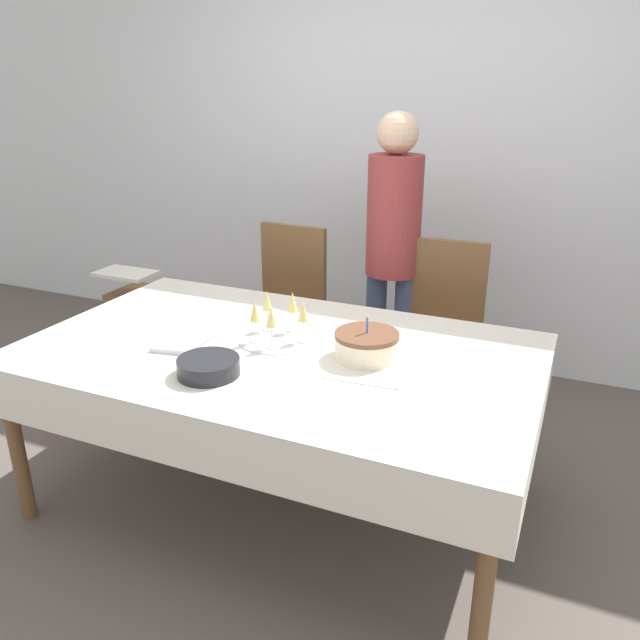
{
  "coord_description": "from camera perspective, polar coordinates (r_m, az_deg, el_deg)",
  "views": [
    {
      "loc": [
        1.06,
        -2.01,
        1.71
      ],
      "look_at": [
        0.15,
        0.06,
        0.84
      ],
      "focal_mm": 35.0,
      "sensor_mm": 36.0,
      "label": 1
    }
  ],
  "objects": [
    {
      "name": "champagne_tray",
      "position": [
        2.53,
        -3.92,
        -0.16
      ],
      "size": [
        0.31,
        0.31,
        0.18
      ],
      "color": "silver",
      "rests_on": "dining_table"
    },
    {
      "name": "cake_knife",
      "position": [
        2.19,
        3.7,
        -5.75
      ],
      "size": [
        0.3,
        0.04,
        0.0
      ],
      "color": "silver",
      "rests_on": "dining_table"
    },
    {
      "name": "dining_table",
      "position": [
        2.52,
        -3.73,
        -4.61
      ],
      "size": [
        2.01,
        1.19,
        0.72
      ],
      "color": "silver",
      "rests_on": "ground_plane"
    },
    {
      "name": "fork_pile",
      "position": [
        2.5,
        -13.34,
        -2.6
      ],
      "size": [
        0.18,
        0.09,
        0.02
      ],
      "color": "silver",
      "rests_on": "dining_table"
    },
    {
      "name": "high_chair",
      "position": [
        3.81,
        -16.22,
        1.29
      ],
      "size": [
        0.33,
        0.35,
        0.71
      ],
      "color": "brown",
      "rests_on": "ground_plane"
    },
    {
      "name": "birthday_cake",
      "position": [
        2.37,
        4.28,
        -2.3
      ],
      "size": [
        0.25,
        0.25,
        0.18
      ],
      "color": "beige",
      "rests_on": "dining_table"
    },
    {
      "name": "gift_bag",
      "position": [
        3.6,
        -21.91,
        -6.83
      ],
      "size": [
        0.19,
        0.12,
        0.25
      ],
      "color": "#E559B2",
      "rests_on": "ground_plane"
    },
    {
      "name": "dining_chair_far_left",
      "position": [
        3.49,
        -3.27,
        1.32
      ],
      "size": [
        0.45,
        0.45,
        0.98
      ],
      "color": "brown",
      "rests_on": "ground_plane"
    },
    {
      "name": "wall_back",
      "position": [
        3.97,
        8.39,
        15.52
      ],
      "size": [
        8.0,
        0.05,
        2.7
      ],
      "color": "silver",
      "rests_on": "ground_plane"
    },
    {
      "name": "plate_stack_main",
      "position": [
        2.27,
        -10.16,
        -4.22
      ],
      "size": [
        0.23,
        0.23,
        0.06
      ],
      "color": "black",
      "rests_on": "dining_table"
    },
    {
      "name": "ground_plane",
      "position": [
        2.84,
        -3.43,
        -16.06
      ],
      "size": [
        12.0,
        12.0,
        0.0
      ],
      "primitive_type": "plane",
      "color": "#564C47"
    },
    {
      "name": "dining_chair_far_right",
      "position": [
        3.21,
        10.91,
        -0.82
      ],
      "size": [
        0.44,
        0.44,
        0.98
      ],
      "color": "brown",
      "rests_on": "ground_plane"
    },
    {
      "name": "napkin_pile",
      "position": [
        2.59,
        -11.87,
        -1.8
      ],
      "size": [
        0.15,
        0.15,
        0.01
      ],
      "color": "pink",
      "rests_on": "dining_table"
    },
    {
      "name": "person_standing",
      "position": [
        3.27,
        6.71,
        7.35
      ],
      "size": [
        0.28,
        0.28,
        1.58
      ],
      "color": "#3F4C72",
      "rests_on": "ground_plane"
    }
  ]
}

